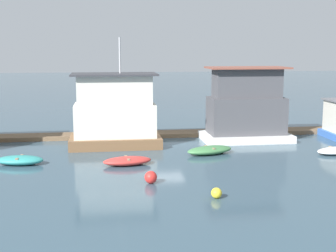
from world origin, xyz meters
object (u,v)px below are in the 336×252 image
Objects in this scene: buoy_red at (151,177)px; houseboat_white at (246,109)px; buoy_yellow at (216,193)px; dinghy_white at (336,151)px; dinghy_red at (127,161)px; houseboat_brown at (115,114)px; dinghy_teal at (20,160)px; dinghy_green at (210,150)px.

houseboat_white is at bearing 51.77° from buoy_red.
houseboat_white is 13.99m from buoy_yellow.
dinghy_red is at bearing -175.13° from dinghy_white.
dinghy_red is (0.53, -5.51, -1.99)m from houseboat_brown.
buoy_red is (0.97, -3.86, 0.07)m from dinghy_red.
buoy_yellow is (9.77, -7.53, -0.02)m from dinghy_teal.
houseboat_brown is 15.01× the size of buoy_yellow.
buoy_yellow is at bearing -141.37° from dinghy_white.
dinghy_white is at bearing 4.87° from dinghy_red.
dinghy_teal is at bearing 142.39° from buoy_yellow.
houseboat_white is 12.98m from buoy_red.
buoy_yellow is at bearing -100.88° from dinghy_green.
dinghy_red is (6.13, -0.95, -0.02)m from dinghy_teal.
dinghy_green reaches higher than dinghy_white.
dinghy_red reaches higher than dinghy_white.
buoy_red is (-7.94, -10.07, -1.99)m from houseboat_white.
buoy_red reaches higher than buoy_yellow.
dinghy_red is at bearing 118.94° from buoy_yellow.
buoy_yellow is (-5.27, -12.80, -2.06)m from houseboat_white.
houseboat_white reaches higher than buoy_yellow.
houseboat_white is 7.04m from dinghy_white.
dinghy_teal is 4.57× the size of buoy_red.
dinghy_white is at bearing 0.56° from dinghy_teal.
dinghy_teal is at bearing 145.92° from buoy_red.
houseboat_white is 1.87× the size of dinghy_green.
buoy_red is at bearing -128.23° from houseboat_white.
dinghy_white is 12.36m from buoy_yellow.
dinghy_teal is at bearing -140.83° from houseboat_brown.
dinghy_teal is 6.21m from dinghy_red.
dinghy_red is (-8.91, -6.21, -2.06)m from houseboat_white.
buoy_yellow reaches higher than dinghy_white.
houseboat_brown is at bearing 162.44° from dinghy_white.
houseboat_brown is 2.17× the size of dinghy_green.
buoy_yellow is (2.67, -2.73, -0.07)m from buoy_red.
dinghy_white is 4.83× the size of buoy_red.
houseboat_white is 10.07× the size of buoy_red.
houseboat_brown is at bearing 95.50° from dinghy_red.
dinghy_teal reaches higher than buoy_yellow.
buoy_yellow is at bearing -61.06° from dinghy_red.
dinghy_teal is at bearing 171.24° from dinghy_red.
dinghy_red is 5.72m from dinghy_green.
houseboat_brown is 7.04m from dinghy_green.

